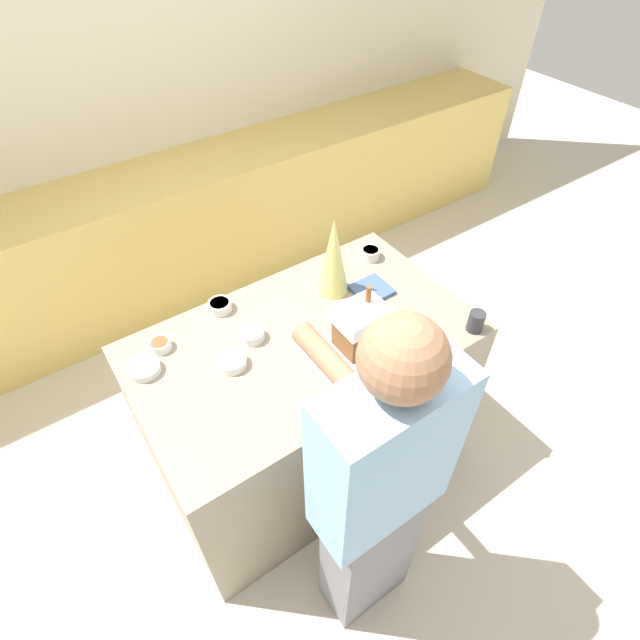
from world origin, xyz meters
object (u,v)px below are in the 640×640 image
(candy_bowl_near_tray_right, at_px, (252,334))
(candy_bowl_near_tray_left, at_px, (232,361))
(candy_bowl_center_rear, at_px, (370,253))
(candy_bowl_far_right, at_px, (160,345))
(candy_bowl_far_left, at_px, (220,306))
(gingerbread_house, at_px, (360,326))
(decorative_tree, at_px, (334,256))
(cookbook, at_px, (372,290))
(candy_bowl_beside_tree, at_px, (144,368))
(baking_tray, at_px, (359,344))
(person, at_px, (377,497))
(mug, at_px, (476,321))

(candy_bowl_near_tray_right, distance_m, candy_bowl_near_tray_left, 0.17)
(candy_bowl_center_rear, relative_size, candy_bowl_near_tray_left, 0.80)
(candy_bowl_near_tray_left, bearing_deg, candy_bowl_far_right, 129.01)
(candy_bowl_far_left, height_order, candy_bowl_near_tray_left, candy_bowl_far_left)
(gingerbread_house, height_order, candy_bowl_far_left, gingerbread_house)
(candy_bowl_far_left, bearing_deg, candy_bowl_near_tray_left, -108.41)
(decorative_tree, bearing_deg, candy_bowl_far_right, 172.55)
(gingerbread_house, relative_size, candy_bowl_far_right, 3.09)
(cookbook, bearing_deg, candy_bowl_beside_tree, 172.57)
(decorative_tree, bearing_deg, candy_bowl_near_tray_left, -166.46)
(gingerbread_house, bearing_deg, candy_bowl_near_tray_left, 157.38)
(baking_tray, height_order, cookbook, cookbook)
(gingerbread_house, height_order, candy_bowl_near_tray_left, gingerbread_house)
(candy_bowl_far_left, height_order, person, person)
(candy_bowl_beside_tree, xyz_separation_m, person, (0.45, -0.94, -0.05))
(decorative_tree, bearing_deg, candy_bowl_far_left, 160.45)
(candy_bowl_center_rear, bearing_deg, gingerbread_house, -133.04)
(baking_tray, xyz_separation_m, decorative_tree, (0.12, 0.36, 0.20))
(baking_tray, xyz_separation_m, candy_bowl_center_rear, (0.42, 0.45, 0.03))
(candy_bowl_near_tray_right, bearing_deg, candy_bowl_far_left, 97.84)
(candy_bowl_far_left, xyz_separation_m, candy_bowl_near_tray_left, (-0.11, -0.33, -0.00))
(candy_bowl_far_left, bearing_deg, cookbook, -24.43)
(baking_tray, xyz_separation_m, candy_bowl_near_tray_right, (-0.36, 0.29, 0.02))
(candy_bowl_far_right, relative_size, person, 0.05)
(candy_bowl_center_rear, bearing_deg, candy_bowl_beside_tree, -176.79)
(candy_bowl_far_right, bearing_deg, gingerbread_house, -33.28)
(candy_bowl_far_left, relative_size, person, 0.06)
(candy_bowl_far_right, height_order, mug, mug)
(gingerbread_house, bearing_deg, candy_bowl_beside_tree, 154.85)
(decorative_tree, distance_m, mug, 0.69)
(baking_tray, height_order, candy_bowl_near_tray_left, candy_bowl_near_tray_left)
(candy_bowl_near_tray_right, xyz_separation_m, person, (0.00, -0.86, -0.06))
(baking_tray, distance_m, candy_bowl_far_left, 0.66)
(candy_bowl_beside_tree, relative_size, candy_bowl_center_rear, 1.32)
(candy_bowl_near_tray_right, xyz_separation_m, candy_bowl_far_left, (-0.03, 0.24, 0.00))
(candy_bowl_near_tray_right, bearing_deg, candy_bowl_beside_tree, 169.35)
(candy_bowl_center_rear, distance_m, cookbook, 0.26)
(mug, xyz_separation_m, person, (-0.83, -0.35, -0.08))
(candy_bowl_center_rear, relative_size, person, 0.06)
(gingerbread_house, distance_m, decorative_tree, 0.38)
(cookbook, distance_m, person, 1.01)
(mug, relative_size, person, 0.06)
(decorative_tree, relative_size, candy_bowl_far_right, 4.41)
(baking_tray, relative_size, candy_bowl_near_tray_left, 3.80)
(candy_bowl_near_tray_right, bearing_deg, gingerbread_house, -39.54)
(gingerbread_house, height_order, person, person)
(candy_bowl_far_right, relative_size, candy_bowl_far_left, 0.85)
(cookbook, bearing_deg, mug, -64.72)
(cookbook, height_order, mug, mug)
(candy_bowl_far_left, relative_size, candy_bowl_near_tray_left, 0.88)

